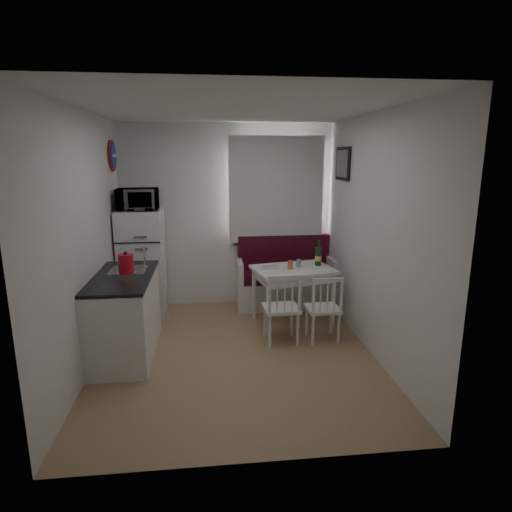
# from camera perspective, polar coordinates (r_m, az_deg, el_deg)

# --- Properties ---
(floor) EXTENTS (3.00, 3.50, 0.02)m
(floor) POSITION_cam_1_polar(r_m,az_deg,el_deg) (4.89, -2.67, -12.87)
(floor) COLOR tan
(floor) RESTS_ON ground
(ceiling) EXTENTS (3.00, 3.50, 0.02)m
(ceiling) POSITION_cam_1_polar(r_m,az_deg,el_deg) (4.41, -3.05, 19.08)
(ceiling) COLOR white
(ceiling) RESTS_ON wall_back
(wall_back) EXTENTS (3.00, 0.02, 2.60)m
(wall_back) POSITION_cam_1_polar(r_m,az_deg,el_deg) (6.20, -3.89, 5.32)
(wall_back) COLOR white
(wall_back) RESTS_ON floor
(wall_front) EXTENTS (3.00, 0.02, 2.60)m
(wall_front) POSITION_cam_1_polar(r_m,az_deg,el_deg) (2.78, -0.54, -4.55)
(wall_front) COLOR white
(wall_front) RESTS_ON floor
(wall_left) EXTENTS (0.02, 3.50, 2.60)m
(wall_left) POSITION_cam_1_polar(r_m,az_deg,el_deg) (4.63, -21.73, 1.71)
(wall_left) COLOR white
(wall_left) RESTS_ON floor
(wall_right) EXTENTS (0.02, 3.50, 2.60)m
(wall_right) POSITION_cam_1_polar(r_m,az_deg,el_deg) (4.80, 15.33, 2.57)
(wall_right) COLOR white
(wall_right) RESTS_ON floor
(window) EXTENTS (1.22, 0.06, 1.47)m
(window) POSITION_cam_1_polar(r_m,az_deg,el_deg) (6.20, 2.62, 8.36)
(window) COLOR white
(window) RESTS_ON wall_back
(curtain) EXTENTS (1.35, 0.02, 1.50)m
(curtain) POSITION_cam_1_polar(r_m,az_deg,el_deg) (6.13, 2.73, 8.77)
(curtain) COLOR white
(curtain) RESTS_ON wall_back
(kitchen_counter) EXTENTS (0.62, 1.32, 1.16)m
(kitchen_counter) POSITION_cam_1_polar(r_m,az_deg,el_deg) (4.93, -17.03, -7.47)
(kitchen_counter) COLOR white
(kitchen_counter) RESTS_ON floor
(wall_sign) EXTENTS (0.03, 0.40, 0.40)m
(wall_sign) POSITION_cam_1_polar(r_m,az_deg,el_deg) (5.95, -18.52, 12.57)
(wall_sign) COLOR navy
(wall_sign) RESTS_ON wall_left
(picture_frame) EXTENTS (0.04, 0.52, 0.42)m
(picture_frame) POSITION_cam_1_polar(r_m,az_deg,el_deg) (5.75, 11.48, 11.98)
(picture_frame) COLOR black
(picture_frame) RESTS_ON wall_right
(bench) EXTENTS (1.42, 0.55, 1.02)m
(bench) POSITION_cam_1_polar(r_m,az_deg,el_deg) (6.26, 3.95, -3.62)
(bench) COLOR white
(bench) RESTS_ON floor
(dining_table) EXTENTS (1.11, 0.88, 0.74)m
(dining_table) POSITION_cam_1_polar(r_m,az_deg,el_deg) (5.53, 4.97, -2.45)
(dining_table) COLOR white
(dining_table) RESTS_ON floor
(chair_left) EXTENTS (0.42, 0.40, 0.46)m
(chair_left) POSITION_cam_1_polar(r_m,az_deg,el_deg) (4.91, 3.57, -6.04)
(chair_left) COLOR white
(chair_left) RESTS_ON floor
(chair_right) EXTENTS (0.39, 0.37, 0.43)m
(chair_right) POSITION_cam_1_polar(r_m,az_deg,el_deg) (5.03, 9.20, -6.08)
(chair_right) COLOR white
(chair_right) RESTS_ON floor
(fridge) EXTENTS (0.58, 0.58, 1.45)m
(fridge) POSITION_cam_1_polar(r_m,az_deg,el_deg) (6.02, -14.93, -0.89)
(fridge) COLOR white
(fridge) RESTS_ON floor
(microwave) EXTENTS (0.51, 0.35, 0.28)m
(microwave) POSITION_cam_1_polar(r_m,az_deg,el_deg) (5.83, -15.51, 7.30)
(microwave) COLOR white
(microwave) RESTS_ON fridge
(kettle) EXTENTS (0.19, 0.19, 0.26)m
(kettle) POSITION_cam_1_polar(r_m,az_deg,el_deg) (4.74, -16.94, -1.04)
(kettle) COLOR red
(kettle) RESTS_ON kitchen_counter
(wine_bottle) EXTENTS (0.08, 0.08, 0.33)m
(wine_bottle) POSITION_cam_1_polar(r_m,az_deg,el_deg) (5.64, 8.31, 0.40)
(wine_bottle) COLOR #133C1B
(wine_bottle) RESTS_ON dining_table
(drinking_glass_orange) EXTENTS (0.07, 0.07, 0.11)m
(drinking_glass_orange) POSITION_cam_1_polar(r_m,az_deg,el_deg) (5.44, 4.58, -1.19)
(drinking_glass_orange) COLOR #E05725
(drinking_glass_orange) RESTS_ON dining_table
(drinking_glass_blue) EXTENTS (0.06, 0.06, 0.10)m
(drinking_glass_blue) POSITION_cam_1_polar(r_m,az_deg,el_deg) (5.56, 5.70, -0.97)
(drinking_glass_blue) COLOR #72A1C2
(drinking_glass_blue) RESTS_ON dining_table
(plate) EXTENTS (0.23, 0.23, 0.02)m
(plate) POSITION_cam_1_polar(r_m,az_deg,el_deg) (5.48, 1.87, -1.57)
(plate) COLOR white
(plate) RESTS_ON dining_table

